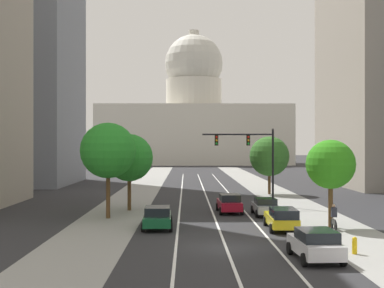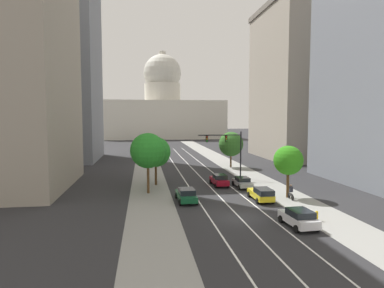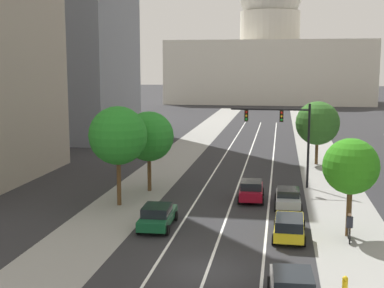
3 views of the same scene
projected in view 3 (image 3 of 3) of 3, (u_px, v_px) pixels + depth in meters
The scene contains 19 objects.
ground_plane at pixel (252, 148), 65.87m from camera, with size 400.00×400.00×0.00m, color #2B2B2D.
sidewalk_left at pixel (181, 153), 62.31m from camera, with size 4.90×130.00×0.01m, color gray.
sidewalk_right at pixel (320, 157), 59.68m from camera, with size 4.90×130.00×0.01m, color gray.
lane_stripe_left at pixel (215, 171), 51.70m from camera, with size 0.16×90.00×0.01m, color white.
lane_stripe_center at pixel (243, 172), 51.25m from camera, with size 0.16×90.00×0.01m, color white.
lane_stripe_right at pixel (272, 173), 50.79m from camera, with size 0.16×90.00×0.01m, color white.
capitol_building at pixel (269, 56), 143.41m from camera, with size 53.67×24.94×38.57m.
car_silver at pixel (288, 197), 38.71m from camera, with size 1.96×4.15×1.39m.
car_crimson at pixel (251, 190), 40.63m from camera, with size 2.06×4.33×1.60m.
car_white at pixel (292, 287), 22.93m from camera, with size 2.23×4.13×1.54m.
car_yellow at pixel (289, 226), 31.68m from camera, with size 2.04×4.76×1.54m.
car_green at pixel (158, 216), 33.87m from camera, with size 2.15×4.64×1.51m.
traffic_signal_mast at pixel (285, 128), 44.44m from camera, with size 6.66×0.39×7.15m.
fire_hydrant at pixel (345, 285), 23.96m from camera, with size 0.26×0.35×0.91m.
cyclist at pixel (349, 227), 31.19m from camera, with size 0.37×1.70×1.72m.
street_tree_far_right at pixel (318, 123), 54.79m from camera, with size 4.55×4.55×6.62m.
street_tree_near_right at pixel (351, 167), 31.63m from camera, with size 3.38×3.38×6.04m.
street_tree_mid_left at pixel (149, 136), 43.20m from camera, with size 4.09×4.09×6.61m.
street_tree_near_left at pixel (118, 136), 38.60m from camera, with size 4.30×4.30×7.40m.
Camera 3 is at (3.48, -25.38, 10.41)m, focal length 49.40 mm.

